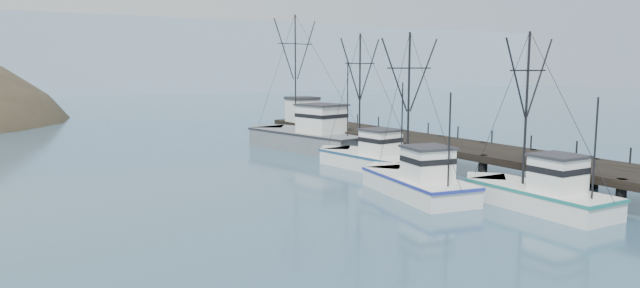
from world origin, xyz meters
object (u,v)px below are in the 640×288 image
object	(u,v)px
trawler_far	(367,158)
trawler_near	(535,194)
pier	(418,141)
work_vessel	(306,137)
pickup_truck	(322,115)
trawler_mid	(415,182)
pier_shed	(302,109)

from	to	relation	value
trawler_far	trawler_near	bearing A→B (deg)	-87.59
pier	work_vessel	bearing A→B (deg)	114.84
trawler_far	pickup_truck	xyz separation A→B (m)	(7.11, 18.87, 1.85)
pier	trawler_near	distance (m)	17.41
trawler_far	pickup_truck	size ratio (longest dim) A/B	2.31
pier	trawler_near	xyz separation A→B (m)	(-5.32, -16.55, -0.87)
trawler_mid	work_vessel	distance (m)	21.50
pier	pier_shed	size ratio (longest dim) A/B	13.75
trawler_far	work_vessel	bearing A→B (deg)	85.35
trawler_far	pickup_truck	bearing A→B (deg)	69.35
work_vessel	pier_shed	distance (m)	8.26
trawler_mid	work_vessel	xyz separation A→B (m)	(3.99, 21.12, 0.41)
work_vessel	trawler_far	bearing A→B (deg)	-94.65
pier	pickup_truck	world-z (taller)	pickup_truck
work_vessel	pickup_truck	bearing A→B (deg)	49.25
trawler_far	pier	bearing A→B (deg)	8.27
trawler_near	work_vessel	distance (m)	27.41
trawler_far	pickup_truck	world-z (taller)	trawler_far
trawler_mid	pickup_truck	world-z (taller)	trawler_mid
pier	work_vessel	world-z (taller)	work_vessel
pickup_truck	trawler_near	bearing A→B (deg)	-166.25
trawler_mid	trawler_far	world-z (taller)	trawler_far
trawler_near	work_vessel	bearing A→B (deg)	89.39
pier	trawler_mid	size ratio (longest dim) A/B	4.11
trawler_mid	trawler_far	distance (m)	9.88
pier_shed	trawler_mid	bearing A→B (deg)	-104.89
pier	trawler_far	xyz separation A→B (m)	(-5.98, -0.87, -0.87)
pier_shed	pier	bearing A→B (deg)	-85.24
trawler_far	pickup_truck	distance (m)	20.25
trawler_mid	pier_shed	world-z (taller)	trawler_mid
pier_shed	trawler_near	bearing A→B (deg)	-96.31
pier	work_vessel	xyz separation A→B (m)	(-5.02, 10.85, -0.46)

